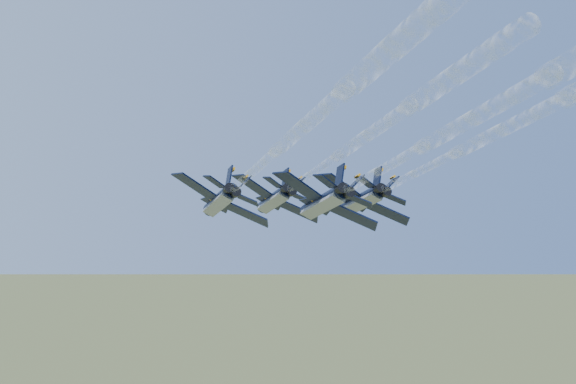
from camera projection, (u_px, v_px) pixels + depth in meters
jet_lead at (274, 199)px, 119.62m from camera, size 11.06×17.04×6.78m
jet_left at (220, 201)px, 106.61m from camera, size 11.06×17.04×6.78m
jet_right at (361, 200)px, 111.58m from camera, size 11.06×17.04×6.78m
jet_slot at (323, 202)px, 98.27m from camera, size 11.06×17.04×6.78m
smoke_trail_lead at (379, 206)px, 77.26m from camera, size 22.95×55.26×2.27m
smoke_trail_left at (310, 209)px, 64.25m from camera, size 22.95×55.26×2.27m
smoke_trail_right at (531, 208)px, 69.22m from camera, size 22.95×55.26×2.27m
smoke_trail_slot at (506, 213)px, 55.91m from camera, size 22.95×55.26×2.27m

